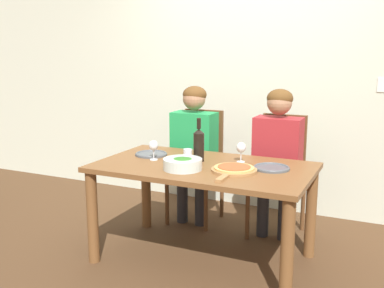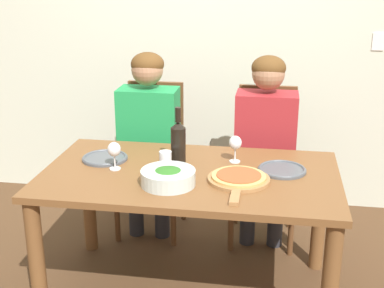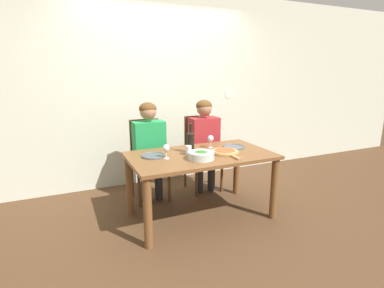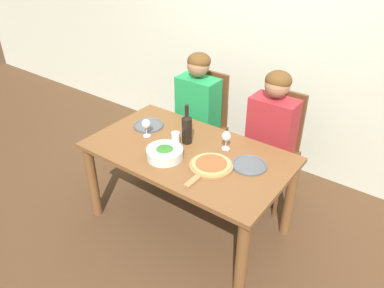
% 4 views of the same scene
% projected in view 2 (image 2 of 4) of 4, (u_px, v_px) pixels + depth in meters
% --- Properties ---
extents(back_wall, '(10.00, 0.06, 2.70)m').
position_uv_depth(back_wall, '(220.00, 24.00, 3.84)').
color(back_wall, beige).
rests_on(back_wall, ground).
extents(dining_table, '(1.55, 0.88, 0.73)m').
position_uv_depth(dining_table, '(190.00, 193.00, 2.83)').
color(dining_table, brown).
rests_on(dining_table, ground).
extents(chair_left, '(0.42, 0.42, 1.01)m').
position_uv_depth(chair_left, '(153.00, 153.00, 3.64)').
color(chair_left, brown).
rests_on(chair_left, ground).
extents(chair_right, '(0.42, 0.42, 1.01)m').
position_uv_depth(chair_right, '(265.00, 160.00, 3.53)').
color(chair_right, brown).
rests_on(chair_right, ground).
extents(person_woman, '(0.47, 0.51, 1.24)m').
position_uv_depth(person_woman, '(148.00, 128.00, 3.46)').
color(person_woman, '#28282D').
rests_on(person_woman, ground).
extents(person_man, '(0.47, 0.51, 1.24)m').
position_uv_depth(person_man, '(266.00, 134.00, 3.35)').
color(person_man, '#28282D').
rests_on(person_man, ground).
extents(wine_bottle, '(0.08, 0.08, 0.32)m').
position_uv_depth(wine_bottle, '(178.00, 143.00, 2.85)').
color(wine_bottle, black).
rests_on(wine_bottle, dining_table).
extents(broccoli_bowl, '(0.27, 0.27, 0.08)m').
position_uv_depth(broccoli_bowl, '(168.00, 177.00, 2.63)').
color(broccoli_bowl, silver).
rests_on(broccoli_bowl, dining_table).
extents(dinner_plate_left, '(0.25, 0.25, 0.02)m').
position_uv_depth(dinner_plate_left, '(105.00, 158.00, 2.98)').
color(dinner_plate_left, '#4C5156').
rests_on(dinner_plate_left, dining_table).
extents(dinner_plate_right, '(0.25, 0.25, 0.02)m').
position_uv_depth(dinner_plate_right, '(282.00, 169.00, 2.81)').
color(dinner_plate_right, '#4C5156').
rests_on(dinner_plate_right, dining_table).
extents(pizza_on_board, '(0.31, 0.45, 0.04)m').
position_uv_depth(pizza_on_board, '(239.00, 179.00, 2.68)').
color(pizza_on_board, '#9E7042').
rests_on(pizza_on_board, dining_table).
extents(wine_glass_left, '(0.07, 0.07, 0.15)m').
position_uv_depth(wine_glass_left, '(114.00, 151.00, 2.81)').
color(wine_glass_left, silver).
rests_on(wine_glass_left, dining_table).
extents(wine_glass_right, '(0.07, 0.07, 0.15)m').
position_uv_depth(wine_glass_right, '(235.00, 144.00, 2.91)').
color(wine_glass_right, silver).
rests_on(wine_glass_right, dining_table).
extents(water_tumbler, '(0.07, 0.07, 0.10)m').
position_uv_depth(water_tumbler, '(165.00, 160.00, 2.82)').
color(water_tumbler, silver).
rests_on(water_tumbler, dining_table).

